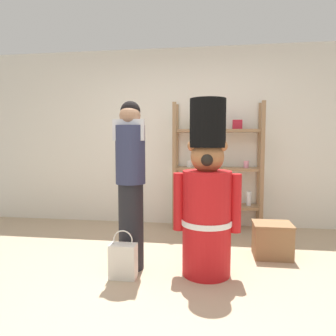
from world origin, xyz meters
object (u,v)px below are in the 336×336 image
object	(u,v)px
shopping_bag	(123,260)
display_crate	(272,240)
teddy_bear_guard	(207,200)
merchandise_shelf	(217,167)
person_shopper	(131,181)

from	to	relation	value
shopping_bag	display_crate	world-z (taller)	shopping_bag
teddy_bear_guard	display_crate	world-z (taller)	teddy_bear_guard
merchandise_shelf	display_crate	size ratio (longest dim) A/B	4.36
person_shopper	teddy_bear_guard	bearing A→B (deg)	-2.19
merchandise_shelf	shopping_bag	xyz separation A→B (m)	(-0.86, -1.81, -0.72)
person_shopper	shopping_bag	xyz separation A→B (m)	(-0.02, -0.23, -0.71)
person_shopper	shopping_bag	size ratio (longest dim) A/B	3.65
merchandise_shelf	display_crate	xyz separation A→B (m)	(0.59, -1.06, -0.70)
merchandise_shelf	shopping_bag	size ratio (longest dim) A/B	3.99
teddy_bear_guard	shopping_bag	distance (m)	0.95
person_shopper	shopping_bag	distance (m)	0.74
teddy_bear_guard	person_shopper	size ratio (longest dim) A/B	1.00
teddy_bear_guard	shopping_bag	world-z (taller)	teddy_bear_guard
shopping_bag	display_crate	distance (m)	1.63
merchandise_shelf	display_crate	distance (m)	1.40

